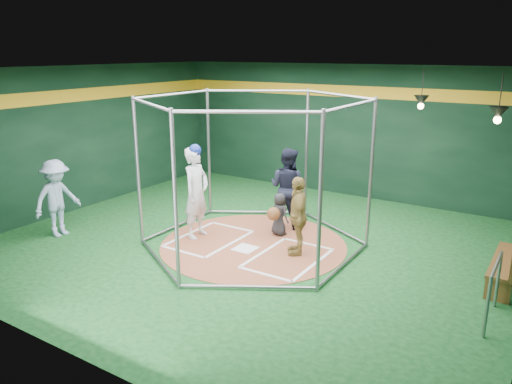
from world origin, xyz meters
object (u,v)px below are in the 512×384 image
Objects in this scene: dugout_bench at (512,256)px; visitor_leopard at (298,216)px; batter_figure at (196,192)px; umpire at (288,187)px.

visitor_leopard is at bearing -168.30° from dugout_bench.
batter_figure reaches higher than visitor_leopard.
umpire is at bearing 51.54° from batter_figure.
batter_figure is 2.07m from umpire.
umpire is (1.28, 1.62, -0.09)m from batter_figure.
batter_figure is at bearing 53.16° from umpire.
batter_figure is 1.16× the size of dugout_bench.
umpire is (-0.95, 1.30, 0.12)m from visitor_leopard.
batter_figure is 2.26m from visitor_leopard.
dugout_bench is (4.60, -0.54, -0.39)m from umpire.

